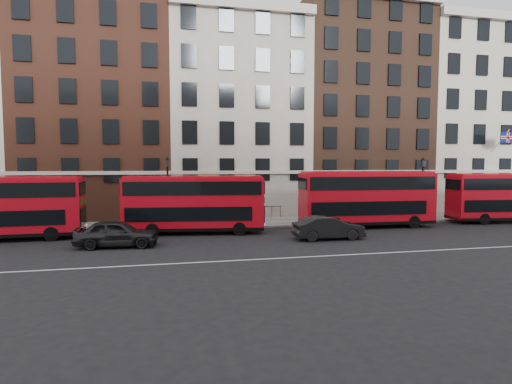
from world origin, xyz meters
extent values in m
plane|color=black|center=(0.00, 0.00, 0.00)|extent=(120.00, 120.00, 0.00)
cube|color=slate|center=(0.00, 10.50, 0.07)|extent=(80.00, 5.00, 0.15)
cube|color=gray|center=(0.00, 8.00, 0.08)|extent=(80.00, 0.30, 0.16)
cube|color=white|center=(0.00, -2.00, 0.01)|extent=(70.00, 0.12, 0.01)
cube|color=brown|center=(-12.80, 18.00, 11.00)|extent=(12.80, 10.00, 22.00)
cube|color=#B0AA9B|center=(0.00, 18.00, 9.50)|extent=(12.80, 10.00, 19.00)
cube|color=beige|center=(0.00, 12.75, 18.60)|extent=(12.80, 0.50, 0.80)
cube|color=brown|center=(12.80, 18.00, 10.50)|extent=(12.80, 10.00, 21.00)
cube|color=beige|center=(25.60, 18.00, 10.00)|extent=(12.80, 10.00, 20.00)
cube|color=beige|center=(25.60, 12.75, 19.60)|extent=(12.80, 0.50, 0.80)
cube|color=red|center=(-17.16, 6.51, 2.16)|extent=(9.83, 2.66, 3.67)
cube|color=black|center=(-17.16, 6.51, 0.44)|extent=(9.83, 2.70, 0.22)
cube|color=black|center=(-17.16, 6.51, 3.30)|extent=(9.46, 2.72, 0.93)
cube|color=red|center=(-17.16, 6.51, 4.04)|extent=(9.54, 2.46, 0.17)
cube|color=black|center=(-12.25, 6.68, 1.44)|extent=(0.15, 2.04, 1.21)
cube|color=black|center=(-12.25, 6.68, 2.43)|extent=(0.14, 1.77, 0.39)
cylinder|color=black|center=(-13.97, 5.58, 0.46)|extent=(0.94, 0.29, 0.93)
cylinder|color=black|center=(-14.04, 7.66, 0.46)|extent=(0.94, 0.29, 0.93)
cube|color=red|center=(-4.84, 6.51, 2.15)|extent=(9.91, 3.51, 3.65)
cube|color=black|center=(-4.84, 6.51, 0.43)|extent=(9.92, 3.55, 0.22)
cube|color=black|center=(-5.11, 6.55, 1.52)|extent=(8.82, 3.44, 0.97)
cube|color=black|center=(-4.84, 6.51, 3.28)|extent=(9.55, 3.54, 0.92)
cube|color=red|center=(-4.84, 6.51, 4.02)|extent=(9.61, 3.29, 0.17)
cube|color=black|center=(0.01, 5.90, 1.43)|extent=(0.33, 2.03, 1.20)
cube|color=black|center=(0.01, 5.90, 2.42)|extent=(0.29, 1.75, 0.39)
cylinder|color=black|center=(-1.85, 5.09, 0.46)|extent=(0.95, 0.37, 0.92)
cylinder|color=black|center=(-1.59, 7.15, 0.46)|extent=(0.95, 0.37, 0.92)
cylinder|color=black|center=(-7.72, 5.84, 0.46)|extent=(0.95, 0.37, 0.92)
cylinder|color=black|center=(-7.46, 7.89, 0.46)|extent=(0.95, 0.37, 0.92)
cube|color=red|center=(8.44, 6.51, 2.29)|extent=(10.43, 2.85, 3.89)
cube|color=black|center=(8.44, 6.51, 0.46)|extent=(10.43, 2.89, 0.24)
cube|color=black|center=(8.14, 6.53, 1.63)|extent=(9.25, 2.89, 1.03)
cube|color=black|center=(8.44, 6.51, 3.50)|extent=(10.04, 2.92, 0.99)
cube|color=red|center=(8.44, 6.51, 4.29)|extent=(10.13, 2.65, 0.18)
cube|color=black|center=(13.64, 6.32, 1.53)|extent=(0.16, 2.17, 1.28)
cube|color=black|center=(13.64, 6.32, 2.58)|extent=(0.15, 1.87, 0.41)
cylinder|color=black|center=(11.74, 5.28, 0.49)|extent=(0.99, 0.31, 0.99)
cylinder|color=black|center=(11.82, 7.49, 0.49)|extent=(0.99, 0.31, 0.99)
cylinder|color=black|center=(5.44, 5.52, 0.49)|extent=(0.99, 0.31, 0.99)
cylinder|color=black|center=(5.52, 7.73, 0.49)|extent=(0.99, 0.31, 0.99)
cube|color=red|center=(21.33, 6.51, 2.16)|extent=(9.95, 3.29, 3.67)
cube|color=black|center=(21.33, 6.51, 0.44)|extent=(9.95, 3.33, 0.22)
cube|color=black|center=(21.05, 6.54, 1.53)|extent=(8.85, 3.25, 0.98)
cube|color=black|center=(21.33, 6.51, 3.30)|extent=(9.59, 3.33, 0.93)
cube|color=red|center=(21.33, 6.51, 4.05)|extent=(9.65, 3.08, 0.17)
cylinder|color=black|center=(18.45, 5.76, 0.46)|extent=(0.95, 0.35, 0.93)
cylinder|color=black|center=(18.65, 7.83, 0.46)|extent=(0.95, 0.35, 0.93)
imported|color=black|center=(-9.63, 2.82, 0.82)|extent=(4.90, 2.23, 1.63)
imported|color=black|center=(3.64, 2.49, 0.76)|extent=(4.64, 1.64, 1.53)
cylinder|color=black|center=(-6.68, 9.06, 2.45)|extent=(0.14, 0.14, 4.60)
cylinder|color=black|center=(-6.68, 9.06, 0.45)|extent=(0.32, 0.32, 0.60)
cube|color=#262626|center=(-6.68, 9.06, 5.00)|extent=(0.32, 0.32, 0.55)
cone|color=black|center=(-6.68, 9.06, 5.35)|extent=(0.44, 0.44, 0.25)
cylinder|color=black|center=(14.62, 8.47, 2.45)|extent=(0.14, 0.14, 4.60)
cylinder|color=black|center=(14.62, 8.47, 0.45)|extent=(0.32, 0.32, 0.60)
cube|color=#262626|center=(14.62, 8.47, 5.00)|extent=(0.32, 0.32, 0.55)
cone|color=black|center=(14.62, 8.47, 5.35)|extent=(0.44, 0.44, 0.25)
camera|label=1|loc=(-6.45, -21.85, 4.92)|focal=28.00mm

